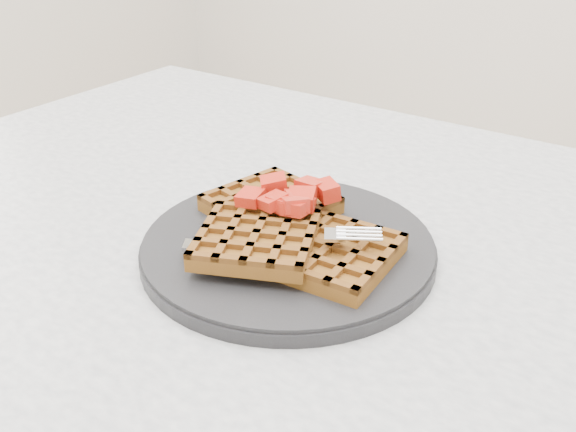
{
  "coord_description": "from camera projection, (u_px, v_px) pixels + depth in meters",
  "views": [
    {
      "loc": [
        0.24,
        -0.44,
        1.06
      ],
      "look_at": [
        -0.04,
        -0.02,
        0.79
      ],
      "focal_mm": 40.0,
      "sensor_mm": 36.0,
      "label": 1
    }
  ],
  "objects": [
    {
      "name": "plate",
      "position": [
        288.0,
        247.0,
        0.59
      ],
      "size": [
        0.27,
        0.27,
        0.02
      ],
      "primitive_type": "cylinder",
      "color": "black",
      "rests_on": "table"
    },
    {
      "name": "waffles",
      "position": [
        286.0,
        230.0,
        0.58
      ],
      "size": [
        0.21,
        0.2,
        0.03
      ],
      "color": "brown",
      "rests_on": "plate"
    },
    {
      "name": "table",
      "position": [
        337.0,
        356.0,
        0.64
      ],
      "size": [
        1.2,
        0.8,
        0.75
      ],
      "color": "silver",
      "rests_on": "ground"
    },
    {
      "name": "strawberry_pile",
      "position": [
        288.0,
        202.0,
        0.57
      ],
      "size": [
        0.15,
        0.15,
        0.02
      ],
      "primitive_type": null,
      "color": "#A30A00",
      "rests_on": "waffles"
    },
    {
      "name": "fork",
      "position": [
        296.0,
        253.0,
        0.55
      ],
      "size": [
        0.17,
        0.11,
        0.02
      ],
      "primitive_type": null,
      "rotation": [
        0.0,
        0.0,
        -1.03
      ],
      "color": "silver",
      "rests_on": "plate"
    }
  ]
}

